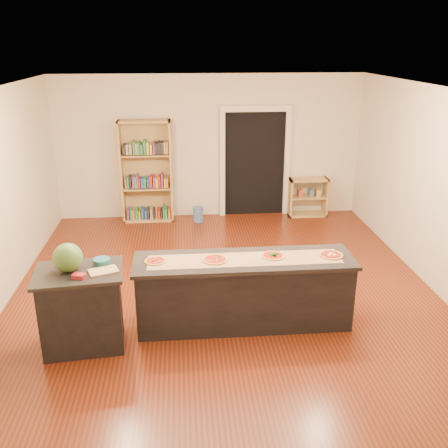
{
  "coord_description": "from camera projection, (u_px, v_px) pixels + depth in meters",
  "views": [
    {
      "loc": [
        -0.56,
        -6.22,
        3.38
      ],
      "look_at": [
        0.0,
        0.2,
        1.0
      ],
      "focal_mm": 40.0,
      "sensor_mm": 36.0,
      "label": 1
    }
  ],
  "objects": [
    {
      "name": "cutting_board",
      "position": [
        103.0,
        271.0,
        5.55
      ],
      "size": [
        0.37,
        0.31,
        0.02
      ],
      "primitive_type": "cube",
      "rotation": [
        0.0,
        0.0,
        0.37
      ],
      "color": "tan",
      "rests_on": "side_counter"
    },
    {
      "name": "bookshelf",
      "position": [
        146.0,
        172.0,
        9.65
      ],
      "size": [
        0.99,
        0.35,
        1.98
      ],
      "primitive_type": "cube",
      "color": "tan",
      "rests_on": "ground"
    },
    {
      "name": "pizza_d",
      "position": [
        331.0,
        255.0,
        6.13
      ],
      "size": [
        0.29,
        0.29,
        0.02
      ],
      "color": "#B48B45",
      "rests_on": "kitchen_island"
    },
    {
      "name": "low_shelf",
      "position": [
        308.0,
        197.0,
        10.13
      ],
      "size": [
        0.78,
        0.33,
        0.78
      ],
      "primitive_type": "cube",
      "color": "tan",
      "rests_on": "ground"
    },
    {
      "name": "pizza_a",
      "position": [
        155.0,
        261.0,
        5.96
      ],
      "size": [
        0.26,
        0.26,
        0.02
      ],
      "color": "#B48B45",
      "rests_on": "kitchen_island"
    },
    {
      "name": "kitchen_island",
      "position": [
        244.0,
        291.0,
        6.2
      ],
      "size": [
        2.69,
        0.73,
        0.89
      ],
      "rotation": [
        0.0,
        0.0,
        0.0
      ],
      "color": "black",
      "rests_on": "ground"
    },
    {
      "name": "package_red",
      "position": [
        79.0,
        276.0,
        5.4
      ],
      "size": [
        0.15,
        0.13,
        0.05
      ],
      "primitive_type": "cube",
      "rotation": [
        0.0,
        0.0,
        -0.31
      ],
      "color": "maroon",
      "rests_on": "side_counter"
    },
    {
      "name": "side_counter",
      "position": [
        82.0,
        308.0,
        5.73
      ],
      "size": [
        0.97,
        0.71,
        0.96
      ],
      "rotation": [
        0.0,
        0.0,
        0.11
      ],
      "color": "black",
      "rests_on": "ground"
    },
    {
      "name": "pizza_b",
      "position": [
        215.0,
        259.0,
        6.0
      ],
      "size": [
        0.31,
        0.31,
        0.02
      ],
      "color": "#B48B45",
      "rests_on": "kitchen_island"
    },
    {
      "name": "pizza_c",
      "position": [
        273.0,
        256.0,
        6.11
      ],
      "size": [
        0.29,
        0.29,
        0.02
      ],
      "color": "#B48B45",
      "rests_on": "kitchen_island"
    },
    {
      "name": "doorway",
      "position": [
        255.0,
        157.0,
        9.93
      ],
      "size": [
        1.4,
        0.09,
        2.21
      ],
      "color": "black",
      "rests_on": "room"
    },
    {
      "name": "package_teal",
      "position": [
        102.0,
        262.0,
        5.73
      ],
      "size": [
        0.19,
        0.19,
        0.07
      ],
      "primitive_type": "cylinder",
      "color": "#195966",
      "rests_on": "side_counter"
    },
    {
      "name": "room",
      "position": [
        225.0,
        201.0,
        6.55
      ],
      "size": [
        6.0,
        7.0,
        2.8
      ],
      "color": "beige",
      "rests_on": "ground"
    },
    {
      "name": "kraft_paper",
      "position": [
        245.0,
        259.0,
        6.03
      ],
      "size": [
        2.34,
        0.42,
        0.0
      ],
      "primitive_type": "cube",
      "rotation": [
        0.0,
        0.0,
        0.0
      ],
      "color": "#9F7C52",
      "rests_on": "kitchen_island"
    },
    {
      "name": "waste_bin",
      "position": [
        198.0,
        214.0,
        9.85
      ],
      "size": [
        0.2,
        0.2,
        0.3
      ],
      "primitive_type": "cylinder",
      "color": "#47659F",
      "rests_on": "ground"
    },
    {
      "name": "watermelon",
      "position": [
        68.0,
        258.0,
        5.52
      ],
      "size": [
        0.33,
        0.33,
        0.33
      ],
      "primitive_type": "sphere",
      "color": "#144214",
      "rests_on": "side_counter"
    }
  ]
}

